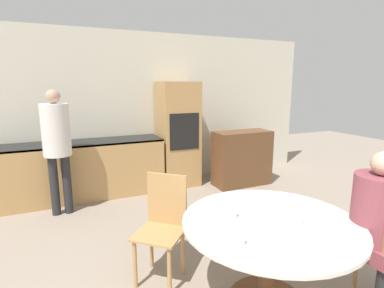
{
  "coord_description": "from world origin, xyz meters",
  "views": [
    {
      "loc": [
        -1.34,
        -0.13,
        1.74
      ],
      "look_at": [
        0.02,
        2.93,
        1.07
      ],
      "focal_mm": 28.0,
      "sensor_mm": 36.0,
      "label": 1
    }
  ],
  "objects_px": {
    "bowl_near": "(294,219)",
    "sideboard": "(242,158)",
    "dining_table": "(269,244)",
    "person_seated": "(380,222)",
    "person_standing": "(57,139)",
    "chair_far_left": "(163,221)",
    "oven_unit": "(178,134)",
    "cup": "(232,212)"
  },
  "relations": [
    {
      "from": "bowl_near",
      "to": "sideboard",
      "type": "bearing_deg",
      "value": 64.11
    },
    {
      "from": "dining_table",
      "to": "person_seated",
      "type": "distance_m",
      "value": 0.83
    },
    {
      "from": "dining_table",
      "to": "sideboard",
      "type": "bearing_deg",
      "value": 60.72
    },
    {
      "from": "sideboard",
      "to": "bowl_near",
      "type": "height_order",
      "value": "sideboard"
    },
    {
      "from": "person_seated",
      "to": "person_standing",
      "type": "bearing_deg",
      "value": 126.87
    },
    {
      "from": "chair_far_left",
      "to": "person_standing",
      "type": "bearing_deg",
      "value": 156.85
    },
    {
      "from": "oven_unit",
      "to": "sideboard",
      "type": "distance_m",
      "value": 1.19
    },
    {
      "from": "oven_unit",
      "to": "bowl_near",
      "type": "height_order",
      "value": "oven_unit"
    },
    {
      "from": "chair_far_left",
      "to": "person_standing",
      "type": "height_order",
      "value": "person_standing"
    },
    {
      "from": "person_standing",
      "to": "cup",
      "type": "height_order",
      "value": "person_standing"
    },
    {
      "from": "sideboard",
      "to": "cup",
      "type": "relative_size",
      "value": 11.76
    },
    {
      "from": "person_standing",
      "to": "cup",
      "type": "bearing_deg",
      "value": -62.76
    },
    {
      "from": "dining_table",
      "to": "cup",
      "type": "xyz_separation_m",
      "value": [
        -0.24,
        0.16,
        0.24
      ]
    },
    {
      "from": "dining_table",
      "to": "person_seated",
      "type": "bearing_deg",
      "value": -27.4
    },
    {
      "from": "sideboard",
      "to": "person_seated",
      "type": "height_order",
      "value": "person_seated"
    },
    {
      "from": "dining_table",
      "to": "bowl_near",
      "type": "relative_size",
      "value": 10.2
    },
    {
      "from": "cup",
      "to": "oven_unit",
      "type": "bearing_deg",
      "value": 76.69
    },
    {
      "from": "dining_table",
      "to": "cup",
      "type": "bearing_deg",
      "value": 146.03
    },
    {
      "from": "person_seated",
      "to": "dining_table",
      "type": "bearing_deg",
      "value": 152.6
    },
    {
      "from": "oven_unit",
      "to": "person_standing",
      "type": "xyz_separation_m",
      "value": [
        -1.91,
        -0.52,
        0.15
      ]
    },
    {
      "from": "dining_table",
      "to": "person_seated",
      "type": "xyz_separation_m",
      "value": [
        0.72,
        -0.37,
        0.2
      ]
    },
    {
      "from": "chair_far_left",
      "to": "oven_unit",
      "type": "bearing_deg",
      "value": 107.97
    },
    {
      "from": "dining_table",
      "to": "cup",
      "type": "height_order",
      "value": "cup"
    },
    {
      "from": "dining_table",
      "to": "person_standing",
      "type": "relative_size",
      "value": 0.81
    },
    {
      "from": "chair_far_left",
      "to": "cup",
      "type": "relative_size",
      "value": 11.22
    },
    {
      "from": "oven_unit",
      "to": "dining_table",
      "type": "height_order",
      "value": "oven_unit"
    },
    {
      "from": "oven_unit",
      "to": "cup",
      "type": "distance_m",
      "value": 2.98
    },
    {
      "from": "sideboard",
      "to": "oven_unit",
      "type": "bearing_deg",
      "value": 154.48
    },
    {
      "from": "person_standing",
      "to": "person_seated",
      "type": "bearing_deg",
      "value": -53.13
    },
    {
      "from": "oven_unit",
      "to": "chair_far_left",
      "type": "xyz_separation_m",
      "value": [
        -1.07,
        -2.36,
        -0.36
      ]
    },
    {
      "from": "chair_far_left",
      "to": "bowl_near",
      "type": "distance_m",
      "value": 1.13
    },
    {
      "from": "oven_unit",
      "to": "person_seated",
      "type": "height_order",
      "value": "oven_unit"
    },
    {
      "from": "person_seated",
      "to": "oven_unit",
      "type": "bearing_deg",
      "value": 94.55
    },
    {
      "from": "chair_far_left",
      "to": "bowl_near",
      "type": "bearing_deg",
      "value": -2.96
    },
    {
      "from": "dining_table",
      "to": "cup",
      "type": "distance_m",
      "value": 0.37
    },
    {
      "from": "chair_far_left",
      "to": "bowl_near",
      "type": "xyz_separation_m",
      "value": [
        0.78,
        -0.79,
        0.21
      ]
    },
    {
      "from": "dining_table",
      "to": "cup",
      "type": "relative_size",
      "value": 16.03
    },
    {
      "from": "chair_far_left",
      "to": "cup",
      "type": "distance_m",
      "value": 0.7
    },
    {
      "from": "person_standing",
      "to": "oven_unit",
      "type": "bearing_deg",
      "value": 15.34
    },
    {
      "from": "person_seated",
      "to": "cup",
      "type": "height_order",
      "value": "person_seated"
    },
    {
      "from": "sideboard",
      "to": "bowl_near",
      "type": "xyz_separation_m",
      "value": [
        -1.3,
        -2.67,
        0.27
      ]
    },
    {
      "from": "oven_unit",
      "to": "person_standing",
      "type": "distance_m",
      "value": 1.98
    }
  ]
}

